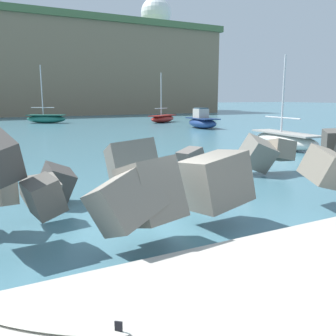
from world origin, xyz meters
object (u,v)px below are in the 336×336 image
at_px(boat_near_right, 285,140).
at_px(boat_far_left, 202,121).
at_px(radar_dome, 156,16).
at_px(boat_near_centre, 46,118).
at_px(boat_far_centre, 163,118).
at_px(spare_surfboard, 56,325).
at_px(mooring_buoy_inner, 270,138).

distance_m(boat_near_right, boat_far_left, 16.23).
bearing_deg(radar_dome, boat_near_centre, -131.31).
bearing_deg(boat_far_centre, boat_far_left, -92.60).
bearing_deg(spare_surfboard, boat_far_left, 53.89).
relative_size(boat_near_right, boat_far_left, 1.20).
xyz_separation_m(spare_surfboard, boat_far_left, (20.43, 28.01, 0.43)).
distance_m(boat_far_left, mooring_buoy_inner, 12.23).
bearing_deg(spare_surfboard, boat_far_centre, 61.25).
distance_m(boat_near_centre, mooring_buoy_inner, 30.06).
distance_m(boat_far_left, radar_dome, 63.52).
xyz_separation_m(boat_far_centre, mooring_buoy_inner, (-2.27, -22.15, -0.31)).
distance_m(spare_surfboard, boat_far_left, 34.67).
distance_m(boat_far_left, boat_far_centre, 10.08).
xyz_separation_m(boat_near_centre, mooring_buoy_inner, (11.32, -27.84, -0.37)).
xyz_separation_m(boat_near_centre, boat_far_left, (13.13, -15.76, 0.12)).
relative_size(boat_near_right, mooring_buoy_inner, 13.12).
height_order(boat_near_right, mooring_buoy_inner, boat_near_right).
xyz_separation_m(boat_near_centre, boat_near_right, (9.09, -31.47, -0.02)).
xyz_separation_m(spare_surfboard, boat_near_right, (16.39, 12.30, 0.29)).
distance_m(spare_surfboard, boat_near_centre, 44.38).
relative_size(boat_far_left, boat_far_centre, 0.77).
height_order(boat_near_centre, boat_near_right, boat_near_centre).
height_order(boat_far_left, mooring_buoy_inner, boat_far_left).
distance_m(spare_surfboard, radar_dome, 96.11).
distance_m(boat_near_right, radar_dome, 78.84).
height_order(boat_near_right, boat_far_left, boat_near_right).
relative_size(mooring_buoy_inner, radar_dome, 0.04).
distance_m(boat_near_centre, boat_near_right, 32.76).
bearing_deg(boat_near_right, boat_near_centre, 106.12).
distance_m(boat_near_centre, boat_far_centre, 14.73).
bearing_deg(boat_far_centre, mooring_buoy_inner, -95.85).
xyz_separation_m(spare_surfboard, mooring_buoy_inner, (18.62, 15.93, -0.06)).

